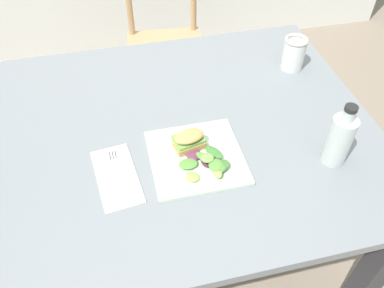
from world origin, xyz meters
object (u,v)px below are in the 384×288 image
at_px(dining_table, 170,154).
at_px(plate_lunch, 195,157).
at_px(fork_on_napkin, 116,171).
at_px(bottle_cold_brew, 338,142).
at_px(chair_wooden_far, 166,45).
at_px(sandwich_half_front, 189,140).
at_px(mason_jar_iced_tea, 293,55).

xyz_separation_m(dining_table, plate_lunch, (0.05, -0.14, 0.12)).
distance_m(fork_on_napkin, bottle_cold_brew, 0.62).
bearing_deg(chair_wooden_far, bottle_cold_brew, -76.44).
xyz_separation_m(sandwich_half_front, fork_on_napkin, (-0.22, -0.04, -0.03)).
height_order(sandwich_half_front, fork_on_napkin, sandwich_half_front).
bearing_deg(dining_table, sandwich_half_front, -65.91).
bearing_deg(mason_jar_iced_tea, chair_wooden_far, 115.83).
bearing_deg(sandwich_half_front, fork_on_napkin, -169.77).
bearing_deg(plate_lunch, bottle_cold_brew, -13.69).
bearing_deg(chair_wooden_far, plate_lunch, -95.26).
bearing_deg(dining_table, bottle_cold_brew, -27.89).
distance_m(dining_table, fork_on_napkin, 0.25).
xyz_separation_m(sandwich_half_front, bottle_cold_brew, (0.39, -0.13, 0.03)).
relative_size(plate_lunch, sandwich_half_front, 2.67).
distance_m(plate_lunch, sandwich_half_front, 0.05).
bearing_deg(plate_lunch, dining_table, 110.61).
distance_m(plate_lunch, fork_on_napkin, 0.23).
bearing_deg(sandwich_half_front, mason_jar_iced_tea, 34.79).
bearing_deg(sandwich_half_front, chair_wooden_far, 84.07).
bearing_deg(chair_wooden_far, mason_jar_iced_tea, -64.17).
bearing_deg(fork_on_napkin, chair_wooden_far, 73.14).
distance_m(chair_wooden_far, mason_jar_iced_tea, 0.87).
bearing_deg(mason_jar_iced_tea, fork_on_napkin, -152.16).
height_order(plate_lunch, mason_jar_iced_tea, mason_jar_iced_tea).
distance_m(sandwich_half_front, fork_on_napkin, 0.22).
xyz_separation_m(chair_wooden_far, bottle_cold_brew, (0.28, -1.17, 0.36)).
bearing_deg(chair_wooden_far, fork_on_napkin, -106.86).
bearing_deg(dining_table, plate_lunch, -69.39).
height_order(plate_lunch, fork_on_napkin, plate_lunch).
relative_size(chair_wooden_far, fork_on_napkin, 4.69).
distance_m(dining_table, mason_jar_iced_tea, 0.57).
bearing_deg(fork_on_napkin, bottle_cold_brew, -8.79).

